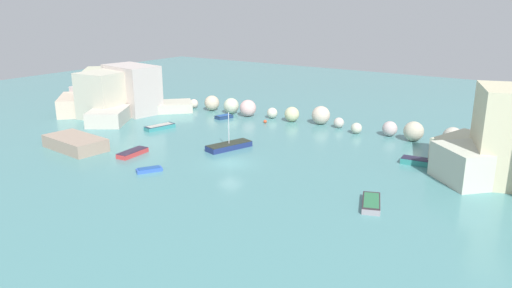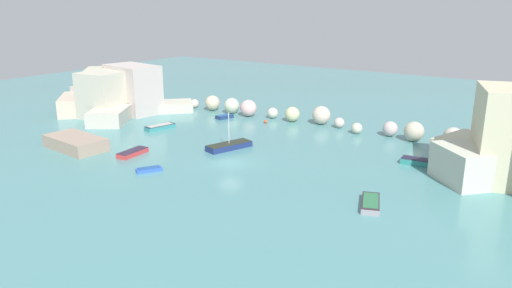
% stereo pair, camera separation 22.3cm
% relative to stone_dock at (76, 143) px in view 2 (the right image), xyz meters
% --- Properties ---
extents(cove_water, '(160.00, 160.00, 0.00)m').
position_rel_stone_dock_xyz_m(cove_water, '(19.10, 6.15, -0.77)').
color(cove_water, teal).
rests_on(cove_water, ground).
extents(cliff_headland_left, '(20.66, 20.51, 7.68)m').
position_rel_stone_dock_xyz_m(cliff_headland_left, '(-12.58, 17.15, 1.96)').
color(cliff_headland_left, beige).
rests_on(cliff_headland_left, ground).
extents(rock_breakwater, '(43.95, 4.41, 2.69)m').
position_rel_stone_dock_xyz_m(rock_breakwater, '(17.43, 27.02, 0.43)').
color(rock_breakwater, beige).
rests_on(rock_breakwater, ground).
extents(stone_dock, '(8.59, 5.03, 1.54)m').
position_rel_stone_dock_xyz_m(stone_dock, '(0.00, 0.00, 0.00)').
color(stone_dock, tan).
rests_on(stone_dock, ground).
extents(channel_buoy, '(0.50, 0.50, 0.50)m').
position_rel_stone_dock_xyz_m(channel_buoy, '(12.16, 24.13, -0.52)').
color(channel_buoy, '#E04C28').
rests_on(channel_buoy, cove_water).
extents(moored_boat_0, '(3.57, 6.14, 4.61)m').
position_rel_stone_dock_xyz_m(moored_boat_0, '(15.60, 10.57, -0.40)').
color(moored_boat_0, navy).
rests_on(moored_boat_0, cove_water).
extents(moored_boat_1, '(3.52, 1.85, 0.68)m').
position_rel_stone_dock_xyz_m(moored_boat_1, '(36.57, 17.44, -0.43)').
color(moored_boat_1, teal).
rests_on(moored_boat_1, cove_water).
extents(moored_boat_2, '(2.90, 4.45, 0.58)m').
position_rel_stone_dock_xyz_m(moored_boat_2, '(36.58, 3.54, -0.46)').
color(moored_boat_2, gray).
rests_on(moored_boat_2, cove_water).
extents(moored_boat_3, '(2.28, 2.82, 0.44)m').
position_rel_stone_dock_xyz_m(moored_boat_3, '(13.55, -0.88, -0.56)').
color(moored_boat_3, blue).
rests_on(moored_boat_3, cove_water).
extents(moored_boat_4, '(1.80, 4.11, 0.58)m').
position_rel_stone_dock_xyz_m(moored_boat_4, '(7.72, 2.13, -0.48)').
color(moored_boat_4, '#CC393B').
rests_on(moored_boat_4, cove_water).
extents(moored_boat_5, '(2.03, 2.92, 0.51)m').
position_rel_stone_dock_xyz_m(moored_boat_5, '(5.18, 23.16, -0.50)').
color(moored_boat_5, navy).
rests_on(moored_boat_5, cove_water).
extents(moored_boat_6, '(2.41, 4.58, 0.59)m').
position_rel_stone_dock_xyz_m(moored_boat_6, '(1.61, 12.84, -0.46)').
color(moored_boat_6, teal).
rests_on(moored_boat_6, cove_water).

